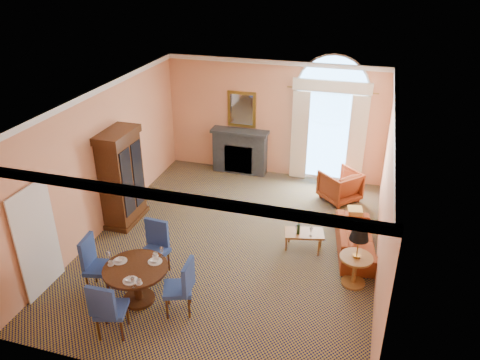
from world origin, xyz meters
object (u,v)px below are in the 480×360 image
(side_table, at_px, (357,249))
(armoire, at_px, (122,179))
(armchair, at_px, (340,186))
(coffee_table, at_px, (304,234))
(dining_table, at_px, (136,276))
(sofa, at_px, (356,239))

(side_table, bearing_deg, armoire, 170.62)
(armchair, relative_size, side_table, 0.70)
(armoire, distance_m, coffee_table, 4.26)
(dining_table, xyz_separation_m, coffee_table, (2.60, 2.45, -0.15))
(sofa, distance_m, coffee_table, 1.11)
(armchair, xyz_separation_m, side_table, (0.61, -3.30, 0.39))
(coffee_table, bearing_deg, sofa, 1.33)
(armoire, bearing_deg, sofa, 2.83)
(armoire, xyz_separation_m, dining_table, (1.61, -2.47, -0.54))
(dining_table, bearing_deg, side_table, 23.16)
(armoire, height_order, side_table, armoire)
(sofa, bearing_deg, armoire, 83.62)
(dining_table, height_order, coffee_table, dining_table)
(sofa, bearing_deg, side_table, 173.31)
(armoire, xyz_separation_m, coffee_table, (4.20, -0.02, -0.69))
(armoire, height_order, coffee_table, armoire)
(sofa, relative_size, armchair, 2.20)
(sofa, bearing_deg, armchair, 5.24)
(side_table, bearing_deg, sofa, 92.51)
(coffee_table, relative_size, side_table, 0.72)
(armchair, bearing_deg, sofa, 57.48)
(sofa, distance_m, armchair, 2.23)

